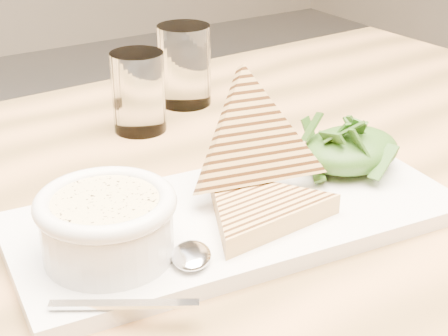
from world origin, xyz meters
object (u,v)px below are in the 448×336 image
platter (236,217)px  soup_bowl (108,233)px  table_top (229,220)px  glass_near (139,92)px  glass_far (184,65)px

platter → soup_bowl: soup_bowl is taller
table_top → platter: size_ratio=3.00×
platter → soup_bowl: size_ratio=3.85×
soup_bowl → glass_near: (0.16, 0.26, 0.01)m
soup_bowl → glass_far: 0.40m
glass_far → glass_near: bearing=-150.8°
glass_far → soup_bowl: bearing=-128.4°
platter → glass_near: 0.26m
platter → soup_bowl: (-0.13, -0.01, 0.03)m
platter → glass_near: bearing=84.1°
glass_near → table_top: bearing=-92.3°
soup_bowl → glass_near: bearing=59.2°
table_top → soup_bowl: soup_bowl is taller
table_top → glass_near: size_ratio=12.63×
table_top → platter: 0.05m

